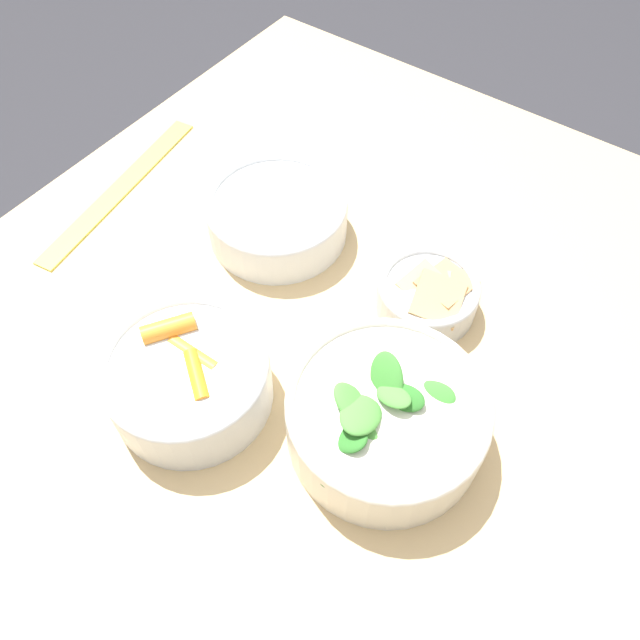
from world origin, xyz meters
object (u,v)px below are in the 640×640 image
bowl_greens (385,417)px  ruler (120,189)px  bowl_beans_hotdog (277,218)px  bowl_carrots (188,378)px  bowl_cookies (428,294)px

bowl_greens → ruler: 0.49m
bowl_beans_hotdog → ruler: bearing=105.8°
ruler → bowl_carrots: bearing=-120.7°
bowl_cookies → bowl_carrots: bearing=150.0°
bowl_cookies → ruler: bearing=99.0°
bowl_carrots → bowl_cookies: (0.24, -0.14, -0.01)m
ruler → bowl_greens: bearing=-101.3°
bowl_cookies → ruler: (-0.07, 0.43, -0.02)m
bowl_beans_hotdog → bowl_cookies: size_ratio=1.52×
bowl_greens → bowl_beans_hotdog: (0.16, 0.26, -0.01)m
bowl_greens → bowl_cookies: bearing=15.3°
bowl_carrots → bowl_beans_hotdog: bearing=17.0°
bowl_greens → bowl_cookies: (0.16, 0.04, -0.01)m
bowl_carrots → ruler: size_ratio=0.54×
bowl_carrots → bowl_greens: bearing=-67.1°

